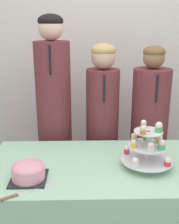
{
  "coord_description": "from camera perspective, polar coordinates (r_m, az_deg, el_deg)",
  "views": [
    {
      "loc": [
        -0.19,
        -1.26,
        1.59
      ],
      "look_at": [
        -0.15,
        0.43,
        1.05
      ],
      "focal_mm": 45.0,
      "sensor_mm": 36.0,
      "label": 1
    }
  ],
  "objects": [
    {
      "name": "wall_back",
      "position": [
        2.98,
        2.28,
        12.99
      ],
      "size": [
        9.0,
        0.06,
        2.7
      ],
      "color": "silver",
      "rests_on": "ground_plane"
    },
    {
      "name": "student_1",
      "position": [
        2.44,
        2.6,
        -3.8
      ],
      "size": [
        0.28,
        0.28,
        1.44
      ],
      "color": "brown",
      "rests_on": "ground_plane"
    },
    {
      "name": "student_2",
      "position": [
        2.51,
        11.92,
        -4.39
      ],
      "size": [
        0.32,
        0.32,
        1.42
      ],
      "color": "brown",
      "rests_on": "ground_plane"
    },
    {
      "name": "cupcake_stand",
      "position": [
        1.82,
        11.78,
        -6.85
      ],
      "size": [
        0.33,
        0.33,
        0.31
      ],
      "color": "silver",
      "rests_on": "table"
    },
    {
      "name": "table",
      "position": [
        2.07,
        4.3,
        -19.15
      ],
      "size": [
        1.63,
        0.77,
        0.71
      ],
      "color": "#A8DBB2",
      "rests_on": "ground_plane"
    },
    {
      "name": "student_0",
      "position": [
        2.41,
        -7.14,
        -1.62
      ],
      "size": [
        0.29,
        0.3,
        1.66
      ],
      "color": "brown",
      "rests_on": "ground_plane"
    },
    {
      "name": "cake_knife",
      "position": [
        1.62,
        -14.0,
        -15.94
      ],
      "size": [
        0.28,
        0.18,
        0.01
      ],
      "rotation": [
        0.0,
        0.0,
        0.53
      ],
      "color": "silver",
      "rests_on": "table"
    },
    {
      "name": "round_cake",
      "position": [
        1.72,
        -12.35,
        -11.6
      ],
      "size": [
        0.21,
        0.21,
        0.11
      ],
      "color": "#232328",
      "rests_on": "table"
    }
  ]
}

